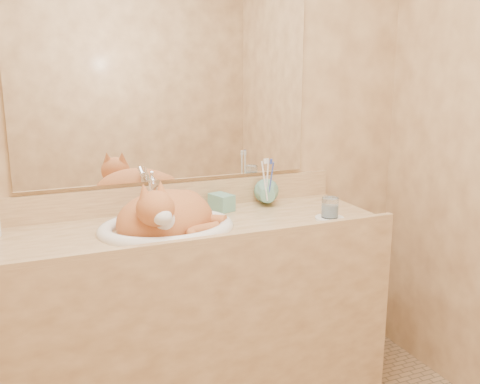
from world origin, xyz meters
name	(u,v)px	position (x,y,z in m)	size (l,w,h in m)	color
wall_back	(168,120)	(0.00, 1.00, 1.25)	(2.40, 0.02, 2.50)	#9C7147
vanity_counter	(192,321)	(0.00, 0.72, 0.42)	(1.60, 0.55, 0.85)	#9C7146
mirror	(168,88)	(0.00, 0.99, 1.39)	(1.30, 0.02, 0.80)	white
sink_basin	(166,209)	(-0.10, 0.70, 0.93)	(0.53, 0.44, 0.17)	white
faucet	(153,196)	(-0.10, 0.91, 0.94)	(0.05, 0.13, 0.18)	silver
cat	(166,213)	(-0.11, 0.70, 0.92)	(0.41, 0.34, 0.23)	#B05628
soap_dispenser	(229,194)	(0.22, 0.84, 0.93)	(0.07, 0.08, 0.16)	#66A48D
toothbrush_cup	(268,197)	(0.41, 0.84, 0.90)	(0.12, 0.12, 0.11)	#66A48D
toothbrushes	(268,179)	(0.41, 0.84, 0.99)	(0.04, 0.04, 0.23)	white
saucer	(330,218)	(0.57, 0.57, 0.85)	(0.12, 0.12, 0.01)	white
water_glass	(330,207)	(0.57, 0.57, 0.90)	(0.07, 0.07, 0.08)	silver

